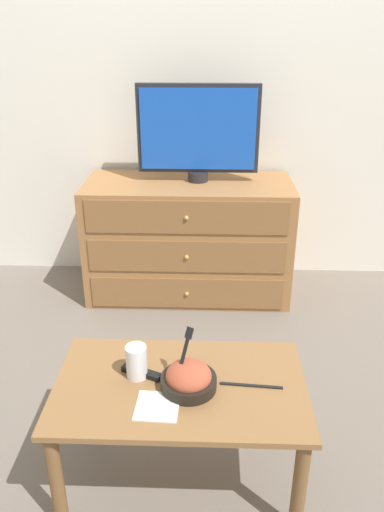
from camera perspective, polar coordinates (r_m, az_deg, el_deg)
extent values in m
plane|color=#70665B|center=(3.23, 1.65, -1.44)|extent=(12.00, 12.00, 0.00)
cube|color=white|center=(2.91, 1.99, 22.32)|extent=(12.00, 0.05, 2.60)
cube|color=#9E6B3D|center=(2.84, -0.39, 2.06)|extent=(1.13, 0.49, 0.66)
cube|color=brown|center=(2.71, -0.60, -4.29)|extent=(1.04, 0.01, 0.18)
sphere|color=tan|center=(2.71, -0.60, -4.35)|extent=(0.02, 0.02, 0.02)
cube|color=brown|center=(2.61, -0.62, -0.09)|extent=(1.04, 0.01, 0.18)
sphere|color=tan|center=(2.61, -0.62, -0.15)|extent=(0.02, 0.02, 0.02)
cube|color=brown|center=(2.53, -0.64, 4.42)|extent=(1.04, 0.01, 0.18)
sphere|color=tan|center=(2.52, -0.65, 4.37)|extent=(0.02, 0.02, 0.02)
cylinder|color=#232328|center=(2.74, 0.68, 9.08)|extent=(0.11, 0.11, 0.05)
cube|color=#232328|center=(2.69, 0.71, 14.33)|extent=(0.64, 0.04, 0.46)
cube|color=blue|center=(2.67, 0.70, 14.24)|extent=(0.60, 0.01, 0.42)
cube|color=olive|center=(1.65, -1.37, -14.68)|extent=(0.80, 0.48, 0.02)
cylinder|color=brown|center=(1.70, -15.24, -23.51)|extent=(0.04, 0.04, 0.38)
cylinder|color=brown|center=(1.67, 12.17, -24.45)|extent=(0.04, 0.04, 0.38)
cylinder|color=brown|center=(1.98, -11.93, -14.80)|extent=(0.04, 0.04, 0.38)
cylinder|color=brown|center=(1.95, 10.23, -15.37)|extent=(0.04, 0.04, 0.38)
cylinder|color=black|center=(1.62, -0.40, -14.25)|extent=(0.18, 0.18, 0.04)
ellipsoid|color=#AD4C33|center=(1.60, -0.40, -13.56)|extent=(0.15, 0.15, 0.09)
cube|color=black|center=(1.58, -1.09, -11.72)|extent=(0.05, 0.07, 0.15)
cube|color=black|center=(1.56, -0.32, -8.79)|extent=(0.03, 0.03, 0.03)
cylinder|color=beige|center=(1.66, -6.33, -12.51)|extent=(0.06, 0.06, 0.07)
cylinder|color=white|center=(1.65, -6.37, -11.91)|extent=(0.07, 0.07, 0.11)
cube|color=silver|center=(1.56, -3.99, -16.77)|extent=(0.14, 0.14, 0.00)
cube|color=black|center=(1.64, 6.80, -14.49)|extent=(0.20, 0.03, 0.01)
cube|color=black|center=(1.68, -5.77, -13.10)|extent=(0.14, 0.08, 0.02)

